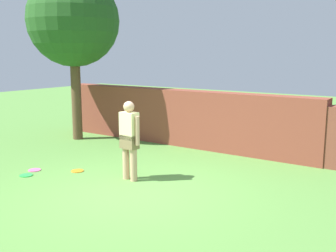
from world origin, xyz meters
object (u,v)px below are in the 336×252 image
Objects in this scene: tree at (73,21)px; frisbee_orange at (77,171)px; person at (129,137)px; frisbee_green at (26,175)px; frisbee_pink at (34,170)px.

frisbee_orange is at bearing -43.19° from tree.
person is at bearing 8.34° from frisbee_orange.
person reaches higher than frisbee_green.
frisbee_green is at bearing -62.92° from frisbee_pink.
frisbee_orange is (2.55, -2.39, -3.46)m from tree.
frisbee_pink is at bearing -157.08° from person.
frisbee_green is 0.39m from frisbee_pink.
tree is 4.82m from frisbee_pink.
person is at bearing 17.62° from frisbee_pink.
tree is 17.86× the size of frisbee_green.
tree is at bearing 136.81° from frisbee_orange.
person is at bearing -29.48° from tree.
tree reaches higher than frisbee_orange.
tree is at bearing 155.82° from person.
frisbee_orange is at bearing -166.36° from person.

